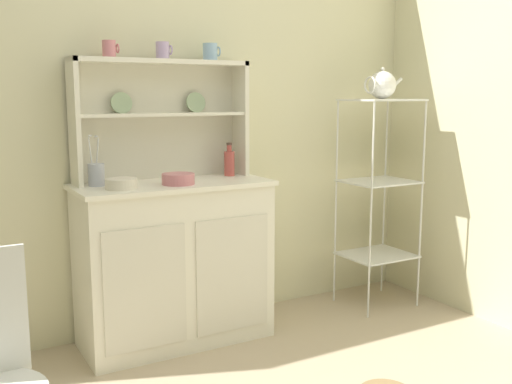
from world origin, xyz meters
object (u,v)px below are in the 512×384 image
jam_bottle (229,162)px  cup_rose_0 (110,49)px  hutch_cabinet (175,261)px  porcelain_teapot (382,85)px  utensil_jar (96,174)px  bakers_rack (379,179)px  bowl_mixing_large (121,184)px  hutch_shelf_unit (160,110)px

jam_bottle → cup_rose_0: bearing=176.8°
hutch_cabinet → porcelain_teapot: (1.30, -0.09, 0.92)m
utensil_jar → porcelain_teapot: (1.67, -0.17, 0.44)m
porcelain_teapot → bakers_rack: bearing=0.0°
bowl_mixing_large → jam_bottle: bearing=13.6°
porcelain_teapot → hutch_cabinet: bearing=176.1°
porcelain_teapot → cup_rose_0: bearing=172.4°
hutch_cabinet → jam_bottle: size_ratio=5.48×
bakers_rack → utensil_jar: bearing=174.3°
utensil_jar → hutch_shelf_unit: bearing=12.8°
utensil_jar → jam_bottle: bearing=0.6°
hutch_shelf_unit → utensil_jar: 0.49m
hutch_shelf_unit → bakers_rack: 1.39m
hutch_cabinet → hutch_shelf_unit: hutch_shelf_unit is taller
bowl_mixing_large → hutch_shelf_unit: bearing=38.9°
cup_rose_0 → utensil_jar: (-0.10, -0.04, -0.61)m
jam_bottle → porcelain_teapot: size_ratio=0.72×
porcelain_teapot → jam_bottle: bearing=169.4°
jam_bottle → hutch_shelf_unit: bearing=168.4°
hutch_shelf_unit → hutch_cabinet: bearing=-90.0°
hutch_cabinet → jam_bottle: bearing=13.1°
bowl_mixing_large → jam_bottle: jam_bottle is taller
cup_rose_0 → jam_bottle: bearing=-3.2°
cup_rose_0 → porcelain_teapot: size_ratio=0.33×
bakers_rack → porcelain_teapot: 0.56m
hutch_cabinet → bowl_mixing_large: bowl_mixing_large is taller
hutch_cabinet → bakers_rack: bakers_rack is taller
porcelain_teapot → hutch_shelf_unit: bearing=169.1°
hutch_shelf_unit → jam_bottle: bearing=-11.6°
hutch_shelf_unit → utensil_jar: size_ratio=3.69×
bakers_rack → utensil_jar: 1.69m
cup_rose_0 → porcelain_teapot: (1.57, -0.21, -0.16)m
hutch_cabinet → bowl_mixing_large: (-0.29, -0.07, 0.44)m
bakers_rack → bowl_mixing_large: size_ratio=8.33×
bakers_rack → utensil_jar: size_ratio=5.03×
hutch_cabinet → cup_rose_0: 1.12m
hutch_cabinet → bowl_mixing_large: size_ratio=6.57×
cup_rose_0 → bowl_mixing_large: (-0.02, -0.20, -0.64)m
bakers_rack → cup_rose_0: (-1.57, 0.21, 0.73)m
hutch_cabinet → bowl_mixing_large: bearing=-165.9°
hutch_shelf_unit → porcelain_teapot: bearing=-10.9°
cup_rose_0 → jam_bottle: size_ratio=0.46×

